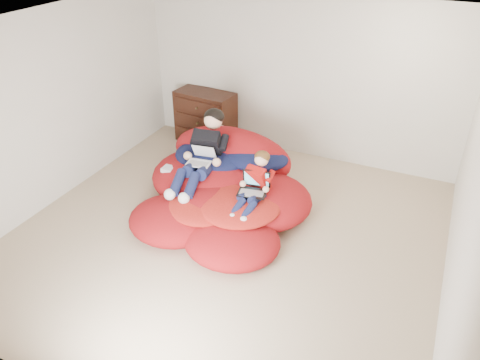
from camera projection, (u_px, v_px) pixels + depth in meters
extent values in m
cube|color=tan|center=(227.00, 243.00, 5.86)|extent=(5.10, 5.10, 0.25)
cube|color=beige|center=(298.00, 78.00, 7.12)|extent=(5.10, 0.02, 2.50)
cube|color=beige|center=(63.00, 293.00, 3.20)|extent=(5.10, 0.02, 2.50)
cube|color=beige|center=(52.00, 108.00, 6.06)|extent=(0.02, 5.10, 2.50)
cube|color=beige|center=(472.00, 196.00, 4.25)|extent=(0.02, 5.10, 2.50)
cube|color=white|center=(223.00, 27.00, 4.51)|extent=(5.10, 5.10, 0.02)
cube|color=black|center=(206.00, 117.00, 7.86)|extent=(1.02, 0.59, 0.88)
cube|color=black|center=(199.00, 137.00, 7.80)|extent=(0.87, 0.11, 0.21)
cylinder|color=#4C3F26|center=(198.00, 138.00, 7.79)|extent=(0.04, 0.06, 0.03)
cube|color=black|center=(198.00, 123.00, 7.67)|extent=(0.87, 0.11, 0.21)
cylinder|color=#4C3F26|center=(198.00, 123.00, 7.65)|extent=(0.04, 0.06, 0.03)
cube|color=black|center=(198.00, 108.00, 7.53)|extent=(0.87, 0.11, 0.21)
cylinder|color=#4C3F26|center=(197.00, 108.00, 7.52)|extent=(0.04, 0.06, 0.03)
ellipsoid|color=#A31216|center=(210.00, 177.00, 6.58)|extent=(1.67, 1.50, 0.60)
ellipsoid|color=#A31216|center=(261.00, 200.00, 6.11)|extent=(1.35, 1.31, 0.49)
ellipsoid|color=#A31216|center=(216.00, 208.00, 5.98)|extent=(1.48, 1.18, 0.47)
ellipsoid|color=#A31216|center=(174.00, 220.00, 5.83)|extent=(1.16, 1.06, 0.39)
ellipsoid|color=#A31216|center=(232.00, 241.00, 5.49)|extent=(1.16, 1.06, 0.38)
ellipsoid|color=#A31216|center=(231.00, 155.00, 6.77)|extent=(1.82, 0.81, 0.81)
ellipsoid|color=#121840|center=(212.00, 156.00, 6.58)|extent=(1.09, 0.89, 0.28)
ellipsoid|color=#121840|center=(251.00, 156.00, 6.49)|extent=(1.07, 0.75, 0.26)
ellipsoid|color=red|center=(239.00, 204.00, 5.77)|extent=(1.06, 1.06, 0.19)
ellipsoid|color=red|center=(201.00, 207.00, 5.79)|extent=(0.89, 0.80, 0.16)
ellipsoid|color=beige|center=(221.00, 135.00, 6.83)|extent=(0.45, 0.29, 0.29)
cube|color=black|center=(209.00, 146.00, 6.33)|extent=(0.42, 0.48, 0.54)
sphere|color=#EDB591|center=(213.00, 120.00, 6.27)|extent=(0.25, 0.25, 0.25)
ellipsoid|color=black|center=(214.00, 116.00, 6.28)|extent=(0.28, 0.26, 0.21)
cylinder|color=#131A3E|center=(192.00, 167.00, 6.22)|extent=(0.23, 0.42, 0.22)
cylinder|color=#131A3E|center=(178.00, 182.00, 5.96)|extent=(0.20, 0.41, 0.26)
sphere|color=white|center=(170.00, 194.00, 5.84)|extent=(0.15, 0.15, 0.15)
cylinder|color=#131A3E|center=(205.00, 171.00, 6.14)|extent=(0.23, 0.42, 0.22)
cylinder|color=#131A3E|center=(192.00, 186.00, 5.88)|extent=(0.20, 0.41, 0.26)
sphere|color=white|center=(184.00, 198.00, 5.76)|extent=(0.15, 0.15, 0.15)
cube|color=#B51310|center=(259.00, 179.00, 5.82)|extent=(0.29, 0.31, 0.38)
sphere|color=#EDB591|center=(262.00, 160.00, 5.76)|extent=(0.17, 0.17, 0.17)
ellipsoid|color=#533416|center=(262.00, 157.00, 5.76)|extent=(0.19, 0.18, 0.15)
cylinder|color=#131A3E|center=(246.00, 196.00, 5.75)|extent=(0.16, 0.30, 0.16)
cylinder|color=#131A3E|center=(238.00, 208.00, 5.57)|extent=(0.14, 0.28, 0.18)
sphere|color=white|center=(232.00, 217.00, 5.48)|extent=(0.10, 0.10, 0.10)
cylinder|color=#131A3E|center=(257.00, 198.00, 5.70)|extent=(0.16, 0.30, 0.16)
cylinder|color=#131A3E|center=(249.00, 210.00, 5.52)|extent=(0.14, 0.28, 0.18)
sphere|color=white|center=(244.00, 220.00, 5.43)|extent=(0.10, 0.10, 0.10)
cube|color=silver|center=(199.00, 163.00, 6.15)|extent=(0.34, 0.26, 0.01)
cube|color=gray|center=(198.00, 163.00, 6.14)|extent=(0.28, 0.15, 0.00)
cube|color=silver|center=(204.00, 151.00, 6.23)|extent=(0.32, 0.15, 0.20)
cube|color=blue|center=(204.00, 151.00, 6.22)|extent=(0.28, 0.12, 0.16)
cube|color=black|center=(252.00, 193.00, 5.71)|extent=(0.38, 0.30, 0.01)
cube|color=gray|center=(252.00, 193.00, 5.69)|extent=(0.31, 0.18, 0.00)
cube|color=black|center=(257.00, 179.00, 5.75)|extent=(0.35, 0.11, 0.24)
cube|color=#4C9AB3|center=(256.00, 179.00, 5.74)|extent=(0.31, 0.09, 0.20)
cube|color=silver|center=(168.00, 169.00, 6.37)|extent=(0.16, 0.16, 0.06)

